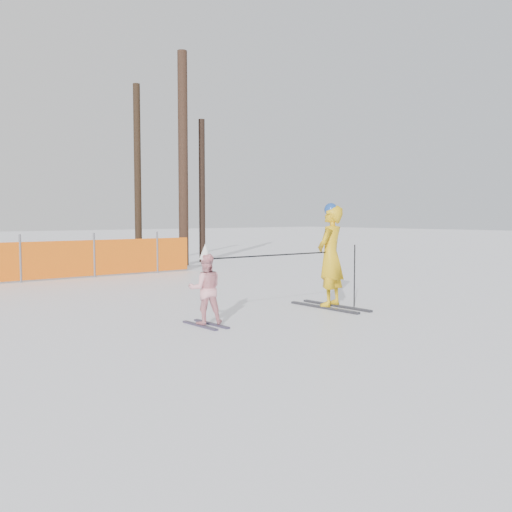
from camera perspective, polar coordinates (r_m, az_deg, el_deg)
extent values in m
plane|color=white|center=(9.97, 1.83, -5.90)|extent=(120.00, 120.00, 0.00)
cube|color=black|center=(10.70, 6.78, -5.14)|extent=(0.09, 1.68, 0.04)
cube|color=black|center=(10.94, 8.02, -4.94)|extent=(0.09, 1.68, 0.04)
imported|color=gold|center=(10.71, 7.46, 0.01)|extent=(0.79, 0.65, 1.87)
sphere|color=#1A4292|center=(10.68, 7.50, 4.62)|extent=(0.25, 0.25, 0.25)
cube|color=black|center=(8.97, -5.64, -6.94)|extent=(0.09, 0.90, 0.03)
cube|color=black|center=(9.09, -4.48, -6.78)|extent=(0.09, 0.90, 0.03)
imported|color=pink|center=(8.94, -5.08, -3.29)|extent=(0.66, 0.60, 1.10)
cone|color=silver|center=(8.88, -5.10, 0.47)|extent=(0.19, 0.19, 0.24)
cylinder|color=black|center=(10.94, 9.82, -1.96)|extent=(0.02, 0.02, 1.18)
cylinder|color=black|center=(9.74, 1.76, 0.08)|extent=(2.55, 0.04, 0.02)
cylinder|color=#595960|center=(15.91, -22.50, -0.23)|extent=(0.06, 0.06, 1.25)
cylinder|color=#595960|center=(16.59, -15.88, 0.09)|extent=(0.06, 0.06, 1.25)
cylinder|color=#595960|center=(17.48, -9.85, 0.37)|extent=(0.06, 0.06, 1.25)
cylinder|color=#322016|center=(20.11, -7.30, 9.57)|extent=(0.33, 0.33, 7.35)
cylinder|color=black|center=(21.51, -5.42, 6.48)|extent=(0.23, 0.23, 5.30)
cylinder|color=black|center=(20.00, -11.75, 7.85)|extent=(0.24, 0.24, 6.17)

